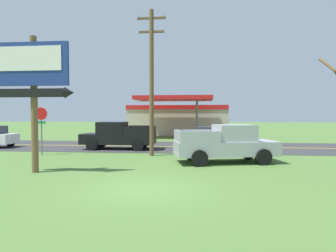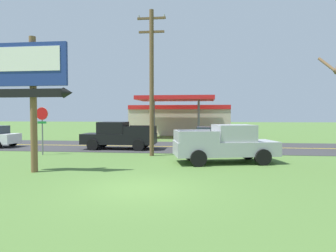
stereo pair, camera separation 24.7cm
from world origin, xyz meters
name	(u,v)px [view 1 (the left image)]	position (x,y,z in m)	size (l,w,h in m)	color
ground_plane	(143,189)	(0.00, 0.00, 0.00)	(180.00, 180.00, 0.00)	#4C7033
road_asphalt	(175,147)	(0.00, 13.00, 0.01)	(140.00, 8.00, 0.02)	#333335
road_centre_line	(175,147)	(0.00, 13.00, 0.02)	(126.00, 0.20, 0.01)	gold
motel_sign	(34,78)	(-5.07, 2.17, 4.01)	(3.48, 0.54, 5.81)	brown
stop_sign	(41,122)	(-7.76, 7.53, 2.03)	(0.80, 0.08, 2.95)	slate
utility_pole	(152,79)	(-0.98, 7.93, 4.62)	(1.70, 0.26, 8.71)	brown
gas_station	(178,119)	(-0.81, 27.46, 1.94)	(12.00, 11.50, 4.40)	beige
pickup_silver_parked_on_lawn	(227,144)	(3.29, 5.84, 0.96)	(5.51, 3.11, 1.96)	#A8AAAF
pickup_black_on_road	(118,136)	(-3.94, 11.00, 0.96)	(5.20, 2.24, 1.96)	black
car_tan_mid_lane	(210,138)	(2.60, 11.00, 0.83)	(4.20, 2.00, 1.64)	tan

